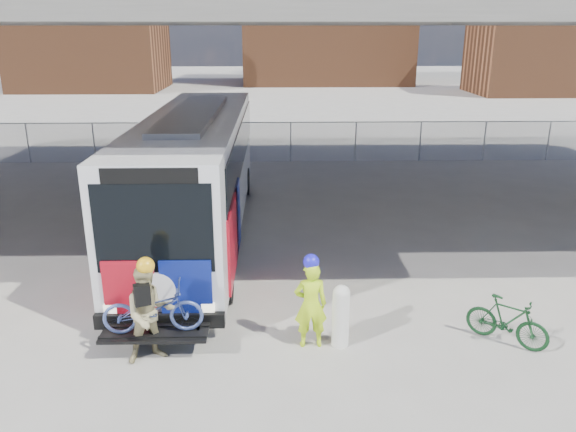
{
  "coord_description": "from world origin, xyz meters",
  "views": [
    {
      "loc": [
        0.3,
        -13.55,
        5.9
      ],
      "look_at": [
        0.59,
        -0.75,
        1.6
      ],
      "focal_mm": 35.0,
      "sensor_mm": 36.0,
      "label": 1
    }
  ],
  "objects_px": {
    "bollard": "(341,313)",
    "cyclist_tan": "(149,312)",
    "bus": "(196,166)",
    "cyclist_hivis": "(311,303)",
    "bike_parked": "(507,321)"
  },
  "relations": [
    {
      "from": "bollard",
      "to": "cyclist_tan",
      "type": "relative_size",
      "value": 0.62
    },
    {
      "from": "cyclist_tan",
      "to": "bus",
      "type": "bearing_deg",
      "value": 67.13
    },
    {
      "from": "cyclist_hivis",
      "to": "bus",
      "type": "bearing_deg",
      "value": -68.71
    },
    {
      "from": "cyclist_hivis",
      "to": "bollard",
      "type": "bearing_deg",
      "value": 176.28
    },
    {
      "from": "bus",
      "to": "cyclist_hivis",
      "type": "distance_m",
      "value": 7.07
    },
    {
      "from": "bus",
      "to": "bollard",
      "type": "xyz_separation_m",
      "value": [
        3.53,
        -6.31,
        -1.42
      ]
    },
    {
      "from": "cyclist_hivis",
      "to": "bike_parked",
      "type": "xyz_separation_m",
      "value": [
        3.85,
        -0.0,
        -0.44
      ]
    },
    {
      "from": "cyclist_hivis",
      "to": "bike_parked",
      "type": "distance_m",
      "value": 3.87
    },
    {
      "from": "bollard",
      "to": "cyclist_tan",
      "type": "bearing_deg",
      "value": -173.48
    },
    {
      "from": "cyclist_tan",
      "to": "cyclist_hivis",
      "type": "bearing_deg",
      "value": -14.84
    },
    {
      "from": "bollard",
      "to": "bike_parked",
      "type": "distance_m",
      "value": 3.27
    },
    {
      "from": "bollard",
      "to": "bike_parked",
      "type": "relative_size",
      "value": 0.8
    },
    {
      "from": "bus",
      "to": "bike_parked",
      "type": "bearing_deg",
      "value": -42.91
    },
    {
      "from": "bike_parked",
      "to": "cyclist_tan",
      "type": "bearing_deg",
      "value": 132.21
    },
    {
      "from": "bike_parked",
      "to": "bus",
      "type": "bearing_deg",
      "value": 85.88
    }
  ]
}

